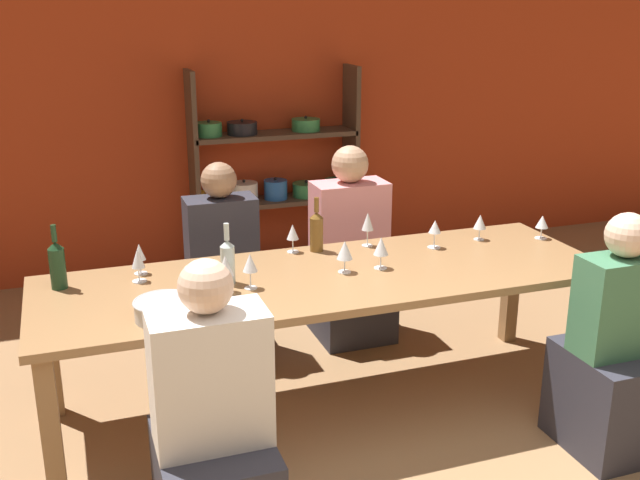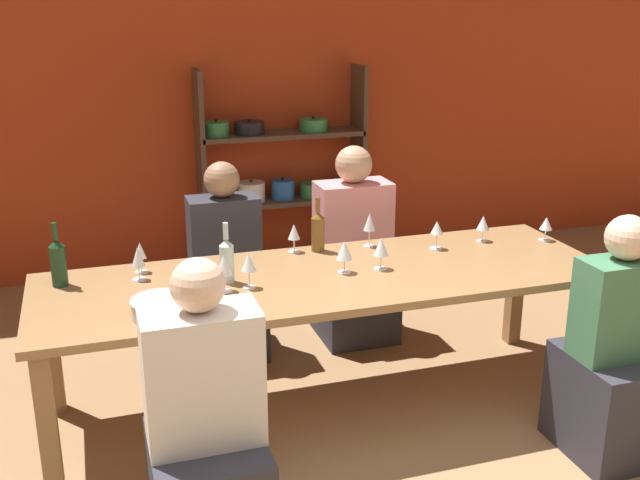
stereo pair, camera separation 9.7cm
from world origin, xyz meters
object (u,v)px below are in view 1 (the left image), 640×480
Objects in this scene: wine_bottle_amber at (57,264)px; wine_glass_red_c at (138,260)px; wine_bottle_dark at (317,230)px; wine_glass_white_a at (542,223)px; person_far_a at (349,267)px; wine_glass_red_e at (139,253)px; wine_glass_white_b at (368,223)px; person_near_b at (611,365)px; wine_glass_empty_a at (480,222)px; wine_glass_red_d at (345,251)px; wine_glass_empty_d at (250,264)px; person_far_b at (223,286)px; wine_glass_red_b at (435,228)px; wine_glass_empty_b at (225,266)px; shelf_unit at (274,190)px; wine_glass_empty_c at (381,247)px; mixing_bowl at (164,308)px; wine_bottle_green at (228,260)px; person_near_a at (213,444)px; dining_table at (327,288)px; wine_glass_red_a at (293,233)px.

wine_glass_red_c is (0.37, -0.04, -0.01)m from wine_bottle_amber.
wine_bottle_dark is at bearing 9.20° from wine_glass_red_c.
wine_glass_white_a is 1.21m from person_far_a.
wine_glass_red_e is at bearing 10.33° from wine_bottle_amber.
wine_glass_white_b is 1.44m from person_near_b.
wine_glass_red_e is (-1.89, 0.07, 0.00)m from wine_glass_empty_a.
person_far_a is (1.34, 0.62, -0.41)m from wine_glass_red_c.
wine_bottle_dark reaches higher than wine_glass_red_d.
person_far_a reaches higher than person_near_b.
person_far_b is (0.04, 0.86, -0.44)m from wine_glass_empty_d.
wine_bottle_dark is 1.90× the size of wine_glass_red_b.
wine_bottle_amber is 1.64m from wine_glass_white_b.
wine_glass_empty_d is 0.14× the size of person_far_a.
shelf_unit is at bearing 68.81° from wine_glass_empty_b.
wine_glass_empty_c is (1.55, -0.25, -0.01)m from wine_bottle_amber.
wine_glass_white_a is 0.71× the size of wine_glass_white_b.
wine_bottle_amber is at bearing 18.75° from person_far_a.
wine_bottle_green is (0.35, 0.32, 0.07)m from mixing_bowl.
person_far_b reaches higher than wine_glass_empty_d.
wine_glass_empty_d is 1.04× the size of wine_glass_red_c.
wine_glass_white_b is 1.22× the size of wine_glass_red_b.
wine_bottle_dark reaches higher than wine_glass_white_a.
wine_glass_white_a is 2.36m from person_near_a.
person_near_a is at bearing -136.36° from wine_glass_red_d.
person_near_b is (0.42, -0.99, -0.42)m from wine_glass_red_b.
shelf_unit reaches higher than wine_glass_red_b.
wine_glass_red_c is at bearing 97.95° from person_near_a.
wine_glass_empty_a is 0.91m from person_far_a.
person_near_b is at bearing -67.09° from wine_glass_red_b.
shelf_unit is 1.84m from wine_glass_white_b.
person_far_a is at bearing 53.76° from person_near_a.
wine_glass_red_c is 1.12m from person_near_a.
person_far_a is at bearing -178.46° from person_far_b.
wine_glass_white_a is at bearing -4.66° from wine_glass_red_b.
wine_bottle_green reaches higher than wine_glass_white_a.
dining_table is 17.07× the size of wine_glass_red_c.
mixing_bowl is at bearing -163.42° from wine_glass_red_d.
wine_glass_red_c is 1.01m from wine_glass_red_d.
wine_glass_empty_d is at bearing -171.69° from dining_table.
wine_bottle_dark is 1.31m from wine_glass_white_a.
wine_glass_empty_b reaches higher than mixing_bowl.
wine_glass_white_b reaches higher than wine_glass_red_a.
wine_glass_red_e is 1.21m from person_near_a.
mixing_bowl is 1.60× the size of wine_glass_red_c.
shelf_unit is at bearing 90.71° from wine_glass_white_b.
person_near_a is (-0.83, -1.18, -0.43)m from wine_bottle_dark.
wine_glass_red_b is 1.30m from person_far_b.
wine_glass_empty_b is 1.16× the size of wine_glass_red_e.
wine_glass_red_d is (0.99, -0.21, 0.00)m from wine_glass_red_c.
person_far_a reaches higher than wine_glass_red_c.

